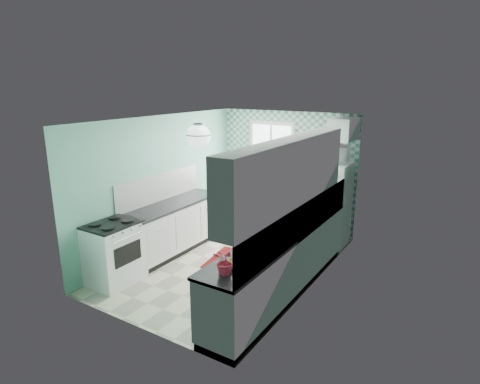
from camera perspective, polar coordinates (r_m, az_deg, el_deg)
The scene contains 26 objects.
floor at distance 7.12m, azimuth -1.43°, elevation -10.22°, with size 3.00×4.40×0.02m, color beige.
ceiling at distance 6.45m, azimuth -1.57°, elevation 10.42°, with size 3.00×4.40×0.02m, color white.
wall_back at distance 8.55m, azimuth 6.66°, elevation 2.99°, with size 3.00×0.02×2.50m, color #6EB99E.
wall_front at distance 5.07m, azimuth -15.40°, elevation -6.17°, with size 3.00×0.02×2.50m, color #6EB99E.
wall_left at distance 7.59m, azimuth -11.08°, elevation 1.22°, with size 0.02×4.40×2.50m, color #6EB99E.
wall_right at distance 6.02m, azimuth 10.63°, elevation -2.47°, with size 0.02×4.40×2.50m, color #6EB99E.
accent_wall at distance 8.54m, azimuth 6.60°, elevation 2.97°, with size 3.00×0.01×2.50m, color #50A18D.
window at distance 8.60m, azimuth 4.47°, elevation 5.16°, with size 1.04×0.05×1.44m.
backsplash_right at distance 5.69m, azimuth 8.91°, elevation -4.03°, with size 0.02×3.60×0.51m, color white.
backsplash_left at distance 7.53m, azimuth -11.32°, elevation 0.67°, with size 0.02×2.15×0.51m, color white.
upper_cabinets_right at distance 5.38m, azimuth 6.88°, elevation 2.74°, with size 0.33×3.20×0.90m, color white.
upper_cabinet_fridge at distance 7.58m, azimuth 14.65°, elevation 8.69°, with size 0.40×0.74×0.40m, color white.
ceiling_light at distance 5.82m, azimuth -5.94°, elevation 7.96°, with size 0.34×0.34×0.35m.
base_cabinets_right at distance 6.08m, azimuth 6.09°, elevation -10.21°, with size 0.60×3.60×0.90m, color white.
countertop_right at distance 5.90m, azimuth 6.08°, elevation -6.06°, with size 0.63×3.60×0.04m, color black.
base_cabinets_left at distance 7.57m, azimuth -9.42°, elevation -5.08°, with size 0.60×2.15×0.90m, color white.
countertop_left at distance 7.41m, azimuth -9.49°, elevation -1.69°, with size 0.63×2.15×0.04m, color black.
fridge at distance 7.88m, azimuth 12.54°, elevation -1.66°, with size 0.71×0.70×1.62m.
stove at distance 6.64m, azimuth -17.50°, elevation -8.12°, with size 0.64×0.80×0.96m.
sink at distance 6.60m, azimuth 9.40°, elevation -3.71°, with size 0.48×0.40×0.53m.
rug at distance 7.26m, azimuth -1.43°, elevation -9.57°, with size 0.68×0.97×0.02m, color maroon.
dish_towel at distance 6.72m, azimuth 6.13°, elevation -7.34°, with size 0.02×0.24×0.35m, color #66AFA5.
fruit_bowl at distance 4.82m, azimuth -0.68°, elevation -10.41°, with size 0.24×0.24×0.06m, color white.
potted_plant at distance 4.61m, azimuth -2.05°, elevation -9.89°, with size 0.28×0.25×0.32m, color maroon.
soap_bottle at distance 7.08m, azimuth 11.59°, elevation -1.75°, with size 0.07×0.08×0.16m, color #96AFC5.
microwave at distance 7.66m, azimuth 12.96°, elevation 5.31°, with size 0.58×0.40×0.32m, color white.
Camera 1 is at (3.54, -5.37, 3.06)m, focal length 30.00 mm.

